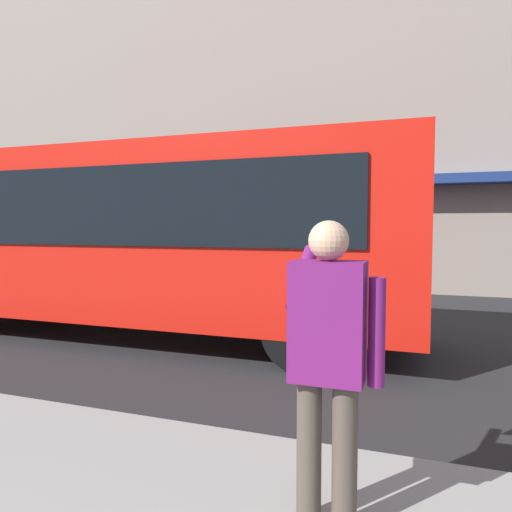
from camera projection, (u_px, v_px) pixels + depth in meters
name	position (u px, v px, depth m)	size (l,w,h in m)	color
ground_plane	(306.00, 345.00, 7.28)	(60.00, 60.00, 0.00)	#232326
building_facade_far	(365.00, 77.00, 13.29)	(28.00, 1.55, 12.00)	gray
red_bus	(141.00, 234.00, 7.88)	(9.05, 2.54, 3.08)	red
pedestrian_photographer	(329.00, 350.00, 2.61)	(0.53, 0.52, 1.70)	#4C4238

